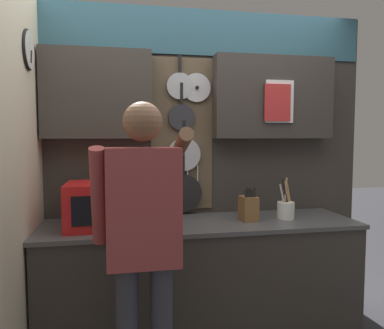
% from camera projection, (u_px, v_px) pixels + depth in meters
% --- Properties ---
extents(base_cabinet_counter, '(2.26, 0.64, 0.88)m').
position_uv_depth(base_cabinet_counter, '(201.00, 282.00, 2.72)').
color(base_cabinet_counter, '#38332D').
rests_on(base_cabinet_counter, ground_plane).
extents(back_wall_unit, '(2.83, 0.23, 2.47)m').
position_uv_depth(back_wall_unit, '(195.00, 137.00, 2.93)').
color(back_wall_unit, '#38332D').
rests_on(back_wall_unit, ground_plane).
extents(side_wall, '(0.07, 1.60, 2.47)m').
position_uv_depth(side_wall, '(14.00, 182.00, 2.06)').
color(side_wall, beige).
rests_on(side_wall, ground_plane).
extents(microwave, '(0.51, 0.40, 0.30)m').
position_uv_depth(microwave, '(105.00, 205.00, 2.53)').
color(microwave, red).
rests_on(microwave, base_cabinet_counter).
extents(knife_block, '(0.11, 0.15, 0.25)m').
position_uv_depth(knife_block, '(248.00, 208.00, 2.73)').
color(knife_block, brown).
rests_on(knife_block, base_cabinet_counter).
extents(utensil_crock, '(0.13, 0.13, 0.31)m').
position_uv_depth(utensil_crock, '(286.00, 209.00, 2.79)').
color(utensil_crock, white).
rests_on(utensil_crock, base_cabinet_counter).
extents(person, '(0.54, 0.64, 1.68)m').
position_uv_depth(person, '(144.00, 231.00, 1.97)').
color(person, '#383842').
rests_on(person, ground_plane).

